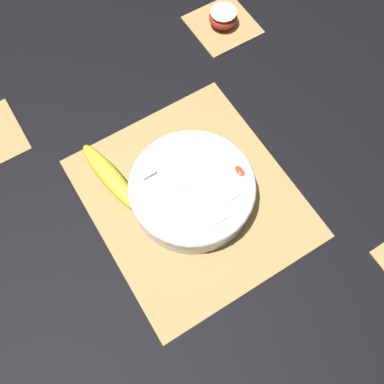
# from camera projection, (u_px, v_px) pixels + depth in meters

# --- Properties ---
(ground_plane) EXTENTS (6.00, 6.00, 0.00)m
(ground_plane) POSITION_uv_depth(u_px,v_px,m) (192.00, 198.00, 0.88)
(ground_plane) COLOR black
(bamboo_mat_center) EXTENTS (0.42, 0.38, 0.01)m
(bamboo_mat_center) POSITION_uv_depth(u_px,v_px,m) (192.00, 197.00, 0.88)
(bamboo_mat_center) COLOR #A8844C
(bamboo_mat_center) RESTS_ON ground_plane
(coaster_mat_near_right) EXTENTS (0.14, 0.14, 0.01)m
(coaster_mat_near_right) POSITION_uv_depth(u_px,v_px,m) (223.00, 24.00, 1.06)
(coaster_mat_near_right) COLOR #A8844C
(coaster_mat_near_right) RESTS_ON ground_plane
(fruit_salad_bowl) EXTENTS (0.24, 0.24, 0.07)m
(fruit_salad_bowl) POSITION_uv_depth(u_px,v_px,m) (192.00, 190.00, 0.85)
(fruit_salad_bowl) COLOR silver
(fruit_salad_bowl) RESTS_ON bamboo_mat_center
(whole_banana) EXTENTS (0.19, 0.06, 0.04)m
(whole_banana) POSITION_uv_depth(u_px,v_px,m) (111.00, 177.00, 0.87)
(whole_banana) COLOR yellow
(whole_banana) RESTS_ON bamboo_mat_center
(apple_half) EXTENTS (0.07, 0.07, 0.04)m
(apple_half) POSITION_uv_depth(u_px,v_px,m) (223.00, 17.00, 1.04)
(apple_half) COLOR #B72D23
(apple_half) RESTS_ON coaster_mat_near_right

